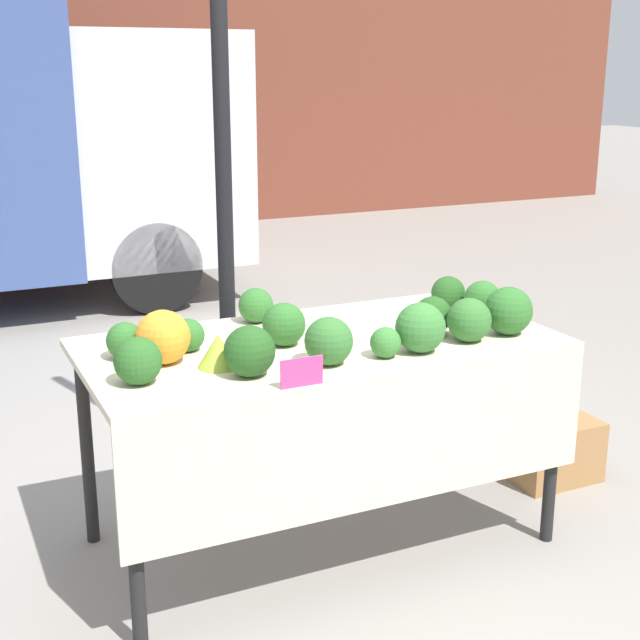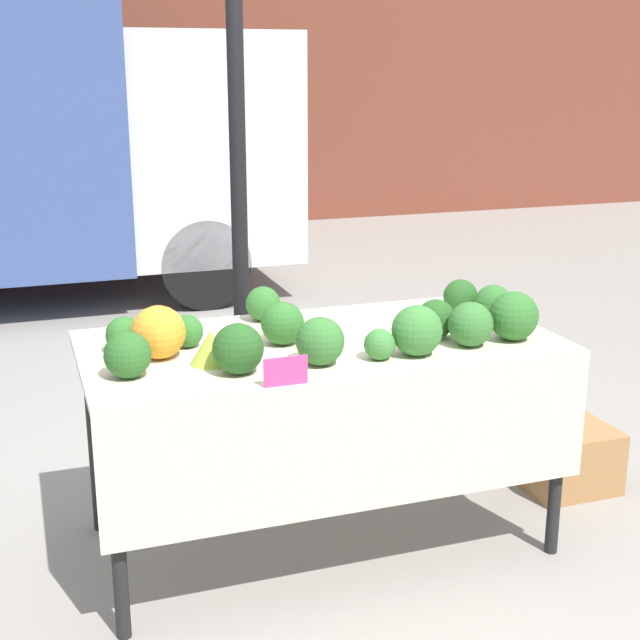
% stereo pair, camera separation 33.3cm
% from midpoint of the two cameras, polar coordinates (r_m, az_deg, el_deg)
% --- Properties ---
extents(ground_plane, '(40.00, 40.00, 0.00)m').
position_cam_midpoint_polar(ground_plane, '(3.69, -2.66, -13.92)').
color(ground_plane, gray).
extents(building_facade, '(16.00, 0.60, 4.70)m').
position_cam_midpoint_polar(building_facade, '(10.73, -19.60, 17.79)').
color(building_facade, brown).
rests_on(building_facade, ground_plane).
extents(tent_pole, '(0.07, 0.07, 2.63)m').
position_cam_midpoint_polar(tent_pole, '(3.81, -8.68, 7.95)').
color(tent_pole, black).
rests_on(tent_pole, ground_plane).
extents(market_table, '(1.77, 0.89, 0.84)m').
position_cam_midpoint_polar(market_table, '(3.32, -2.39, -3.38)').
color(market_table, beige).
rests_on(market_table, ground_plane).
extents(orange_cauliflower, '(0.19, 0.19, 0.19)m').
position_cam_midpoint_polar(orange_cauliflower, '(3.14, -13.03, -1.12)').
color(orange_cauliflower, orange).
rests_on(orange_cauliflower, market_table).
extents(romanesco_head, '(0.15, 0.15, 0.12)m').
position_cam_midpoint_polar(romanesco_head, '(3.08, -9.61, -1.98)').
color(romanesco_head, '#93B238').
rests_on(romanesco_head, market_table).
extents(broccoli_head_0, '(0.16, 0.16, 0.16)m').
position_cam_midpoint_polar(broccoli_head_0, '(3.27, -5.21, -0.34)').
color(broccoli_head_0, '#2D6628').
rests_on(broccoli_head_0, market_table).
extents(broccoli_head_1, '(0.12, 0.12, 0.12)m').
position_cam_midpoint_polar(broccoli_head_1, '(3.26, -11.36, -1.00)').
color(broccoli_head_1, '#2D6628').
rests_on(broccoli_head_1, market_table).
extents(broccoli_head_2, '(0.19, 0.19, 0.19)m').
position_cam_midpoint_polar(broccoli_head_2, '(3.44, 9.29, 0.55)').
color(broccoli_head_2, '#2D6628').
rests_on(broccoli_head_2, market_table).
extents(broccoli_head_3, '(0.11, 0.11, 0.11)m').
position_cam_midpoint_polar(broccoli_head_3, '(3.13, 1.19, -1.50)').
color(broccoli_head_3, '#387533').
rests_on(broccoli_head_3, market_table).
extents(broccoli_head_4, '(0.17, 0.17, 0.17)m').
position_cam_midpoint_polar(broccoli_head_4, '(3.33, 6.73, -0.04)').
color(broccoli_head_4, '#336B2D').
rests_on(broccoli_head_4, market_table).
extents(broccoli_head_5, '(0.14, 0.14, 0.14)m').
position_cam_midpoint_polar(broccoli_head_5, '(3.59, -6.78, 0.90)').
color(broccoli_head_5, '#2D6628').
rests_on(broccoli_head_5, market_table).
extents(broccoli_head_6, '(0.17, 0.17, 0.17)m').
position_cam_midpoint_polar(broccoli_head_6, '(3.05, -2.56, -1.41)').
color(broccoli_head_6, '#336B2D').
rests_on(broccoli_head_6, market_table).
extents(broccoli_head_7, '(0.15, 0.15, 0.15)m').
position_cam_midpoint_polar(broccoli_head_7, '(3.68, 7.83, 1.32)').
color(broccoli_head_7, '#2D6628').
rests_on(broccoli_head_7, market_table).
extents(broccoli_head_8, '(0.15, 0.15, 0.15)m').
position_cam_midpoint_polar(broccoli_head_8, '(3.42, 4.47, 0.26)').
color(broccoli_head_8, '#23511E').
rests_on(broccoli_head_8, market_table).
extents(broccoli_head_9, '(0.13, 0.13, 0.13)m').
position_cam_midpoint_polar(broccoli_head_9, '(3.23, -15.28, -1.33)').
color(broccoli_head_9, '#2D6628').
rests_on(broccoli_head_9, market_table).
extents(broccoli_head_10, '(0.16, 0.16, 0.16)m').
position_cam_midpoint_polar(broccoli_head_10, '(2.96, -14.77, -2.61)').
color(broccoli_head_10, '#285B23').
rests_on(broccoli_head_10, market_table).
extents(broccoli_head_11, '(0.17, 0.17, 0.17)m').
position_cam_midpoint_polar(broccoli_head_11, '(2.96, -7.75, -2.04)').
color(broccoli_head_11, '#23511E').
rests_on(broccoli_head_11, market_table).
extents(broccoli_head_12, '(0.18, 0.18, 0.18)m').
position_cam_midpoint_polar(broccoli_head_12, '(3.19, 3.50, -0.54)').
color(broccoli_head_12, '#387533').
rests_on(broccoli_head_12, market_table).
extents(broccoli_head_13, '(0.14, 0.14, 0.14)m').
position_cam_midpoint_polar(broccoli_head_13, '(3.77, 5.72, 1.70)').
color(broccoli_head_13, '#23511E').
rests_on(broccoli_head_13, market_table).
extents(price_sign, '(0.15, 0.01, 0.10)m').
position_cam_midpoint_polar(price_sign, '(2.86, -4.51, -3.41)').
color(price_sign, '#E53D84').
rests_on(price_sign, market_table).
extents(produce_crate, '(0.39, 0.38, 0.28)m').
position_cam_midpoint_polar(produce_crate, '(4.25, 12.09, -7.92)').
color(produce_crate, '#9E7042').
rests_on(produce_crate, ground_plane).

